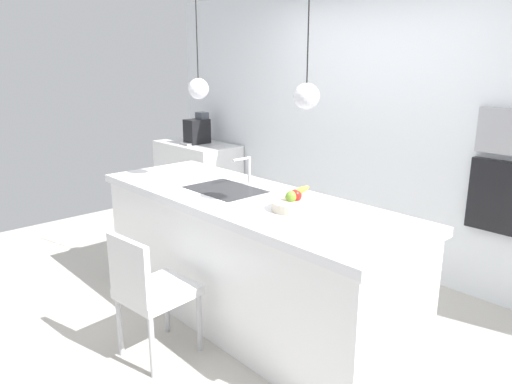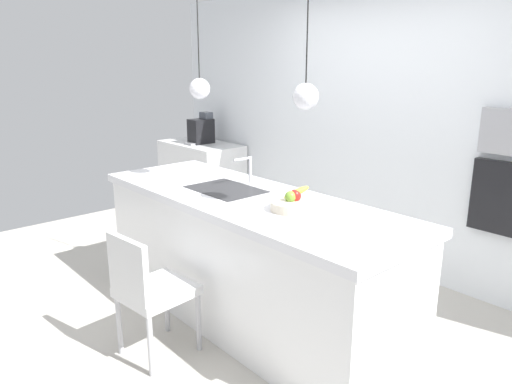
{
  "view_description": "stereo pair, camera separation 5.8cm",
  "coord_description": "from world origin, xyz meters",
  "px_view_note": "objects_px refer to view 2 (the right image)",
  "views": [
    {
      "loc": [
        2.49,
        -2.18,
        1.89
      ],
      "look_at": [
        0.1,
        0.0,
        1.01
      ],
      "focal_mm": 33.8,
      "sensor_mm": 36.0,
      "label": 1
    },
    {
      "loc": [
        2.52,
        -2.14,
        1.89
      ],
      "look_at": [
        0.1,
        0.0,
        1.01
      ],
      "focal_mm": 33.8,
      "sensor_mm": 36.0,
      "label": 2
    }
  ],
  "objects_px": {
    "coffee_machine": "(201,130)",
    "chair_near": "(149,288)",
    "oven": "(510,199)",
    "fruit_bowl": "(292,203)"
  },
  "relations": [
    {
      "from": "coffee_machine",
      "to": "chair_near",
      "type": "xyz_separation_m",
      "value": [
        2.35,
        -2.08,
        -0.57
      ]
    },
    {
      "from": "coffee_machine",
      "to": "chair_near",
      "type": "relative_size",
      "value": 0.44
    },
    {
      "from": "coffee_machine",
      "to": "oven",
      "type": "distance_m",
      "value": 3.58
    },
    {
      "from": "chair_near",
      "to": "fruit_bowl",
      "type": "bearing_deg",
      "value": 59.12
    },
    {
      "from": "coffee_machine",
      "to": "chair_near",
      "type": "distance_m",
      "value": 3.19
    },
    {
      "from": "coffee_machine",
      "to": "oven",
      "type": "relative_size",
      "value": 0.68
    },
    {
      "from": "fruit_bowl",
      "to": "chair_near",
      "type": "distance_m",
      "value": 1.07
    },
    {
      "from": "coffee_machine",
      "to": "oven",
      "type": "bearing_deg",
      "value": 4.76
    },
    {
      "from": "fruit_bowl",
      "to": "coffee_machine",
      "type": "xyz_separation_m",
      "value": [
        -2.83,
        1.28,
        0.06
      ]
    },
    {
      "from": "oven",
      "to": "chair_near",
      "type": "relative_size",
      "value": 0.65
    }
  ]
}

